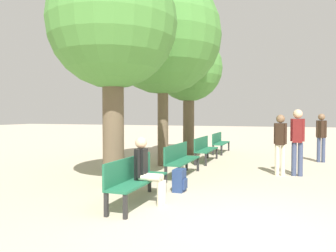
% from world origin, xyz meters
% --- Properties ---
extents(ground_plane, '(80.00, 80.00, 0.00)m').
position_xyz_m(ground_plane, '(0.00, 0.00, 0.00)').
color(ground_plane, '#B7A88E').
extents(bench_row_0, '(0.43, 1.86, 0.84)m').
position_xyz_m(bench_row_0, '(-1.95, 0.60, 0.49)').
color(bench_row_0, '#1E6042').
rests_on(bench_row_0, ground_plane).
extents(bench_row_1, '(0.43, 1.86, 0.84)m').
position_xyz_m(bench_row_1, '(-1.95, 3.37, 0.49)').
color(bench_row_1, '#1E6042').
rests_on(bench_row_1, ground_plane).
extents(bench_row_2, '(0.43, 1.86, 0.84)m').
position_xyz_m(bench_row_2, '(-1.95, 6.15, 0.49)').
color(bench_row_2, '#1E6042').
rests_on(bench_row_2, ground_plane).
extents(bench_row_3, '(0.43, 1.86, 0.84)m').
position_xyz_m(bench_row_3, '(-1.95, 8.93, 0.49)').
color(bench_row_3, '#1E6042').
rests_on(bench_row_3, ground_plane).
extents(tree_row_0, '(2.88, 2.88, 5.09)m').
position_xyz_m(tree_row_0, '(-3.01, 1.71, 3.59)').
color(tree_row_0, brown).
rests_on(tree_row_0, ground_plane).
extents(tree_row_1, '(3.67, 3.67, 5.93)m').
position_xyz_m(tree_row_1, '(-3.01, 4.92, 4.08)').
color(tree_row_1, brown).
rests_on(tree_row_1, ground_plane).
extents(tree_row_2, '(2.69, 2.69, 4.84)m').
position_xyz_m(tree_row_2, '(-3.01, 7.88, 3.43)').
color(tree_row_2, brown).
rests_on(tree_row_2, ground_plane).
extents(person_seated, '(0.57, 0.32, 1.22)m').
position_xyz_m(person_seated, '(-1.74, 0.64, 0.65)').
color(person_seated, beige).
rests_on(person_seated, ground_plane).
extents(backpack, '(0.26, 0.33, 0.48)m').
position_xyz_m(backpack, '(-1.45, 1.73, 0.23)').
color(backpack, navy).
rests_on(backpack, ground_plane).
extents(pedestrian_near, '(0.36, 0.24, 1.76)m').
position_xyz_m(pedestrian_near, '(0.95, 4.43, 1.01)').
color(pedestrian_near, '#384260').
rests_on(pedestrian_near, ground_plane).
extents(pedestrian_mid, '(0.33, 0.29, 1.65)m').
position_xyz_m(pedestrian_mid, '(1.81, 7.35, 0.95)').
color(pedestrian_mid, '#384260').
rests_on(pedestrian_mid, ground_plane).
extents(pedestrian_far, '(0.33, 0.23, 1.62)m').
position_xyz_m(pedestrian_far, '(0.52, 4.33, 0.93)').
color(pedestrian_far, beige).
rests_on(pedestrian_far, ground_plane).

